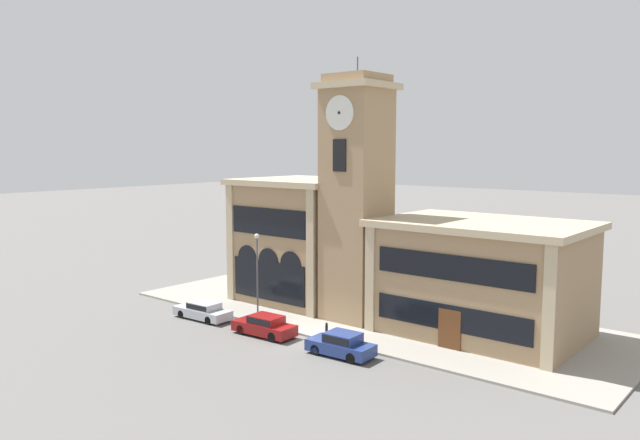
{
  "coord_description": "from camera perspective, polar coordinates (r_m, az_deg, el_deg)",
  "views": [
    {
      "loc": [
        26.18,
        -30.33,
        12.44
      ],
      "look_at": [
        -1.76,
        3.49,
        7.37
      ],
      "focal_mm": 35.0,
      "sensor_mm": 36.0,
      "label": 1
    }
  ],
  "objects": [
    {
      "name": "parked_car_near",
      "position": [
        46.71,
        -10.64,
        -8.11
      ],
      "size": [
        4.69,
        1.95,
        1.29
      ],
      "rotation": [
        0.0,
        0.0,
        3.2
      ],
      "color": "#B2B7C1",
      "rests_on": "ground_plane"
    },
    {
      "name": "clock_tower",
      "position": [
        44.49,
        3.36,
        1.93
      ],
      "size": [
        4.64,
        4.64,
        18.75
      ],
      "color": "#9E7F5B",
      "rests_on": "ground_plane"
    },
    {
      "name": "bollard",
      "position": [
        41.02,
        0.6,
        -10.09
      ],
      "size": [
        0.18,
        0.18,
        1.06
      ],
      "color": "black",
      "rests_on": "sidewalk_kerb"
    },
    {
      "name": "parked_car_far",
      "position": [
        38.13,
        1.96,
        -11.25
      ],
      "size": [
        4.24,
        1.97,
        1.46
      ],
      "rotation": [
        0.0,
        0.0,
        3.2
      ],
      "color": "navy",
      "rests_on": "ground_plane"
    },
    {
      "name": "street_lamp",
      "position": [
        44.92,
        -5.76,
        -4.01
      ],
      "size": [
        0.36,
        0.36,
        6.24
      ],
      "color": "#4C4C51",
      "rests_on": "sidewalk_kerb"
    },
    {
      "name": "town_hall_left_wing",
      "position": [
        50.99,
        -1.37,
        -1.79
      ],
      "size": [
        9.93,
        9.34,
        9.96
      ],
      "color": "#9E7F5B",
      "rests_on": "ground_plane"
    },
    {
      "name": "ground_plane",
      "position": [
        41.95,
        -1.2,
        -10.66
      ],
      "size": [
        300.0,
        300.0,
        0.0
      ],
      "primitive_type": "plane",
      "color": "#605E5B"
    },
    {
      "name": "parked_car_mid",
      "position": [
        42.2,
        -5.07,
        -9.55
      ],
      "size": [
        4.53,
        1.98,
        1.39
      ],
      "rotation": [
        0.0,
        0.0,
        3.2
      ],
      "color": "maroon",
      "rests_on": "ground_plane"
    },
    {
      "name": "sidewalk_kerb",
      "position": [
        47.29,
        4.46,
        -8.58
      ],
      "size": [
        37.92,
        14.13,
        0.15
      ],
      "color": "gray",
      "rests_on": "ground_plane"
    },
    {
      "name": "town_hall_right_wing",
      "position": [
        42.83,
        14.57,
        -5.16
      ],
      "size": [
        13.39,
        9.34,
        7.69
      ],
      "color": "#9E7F5B",
      "rests_on": "ground_plane"
    }
  ]
}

